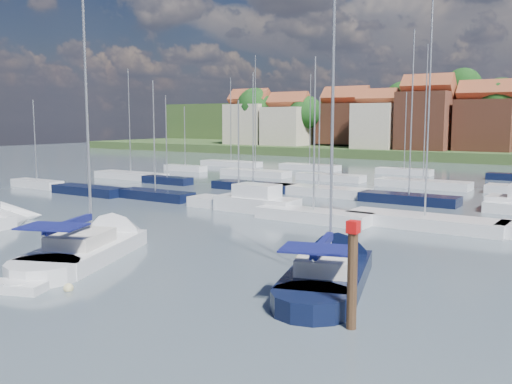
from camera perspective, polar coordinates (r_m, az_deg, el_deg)
The scene contains 8 objects.
ground at distance 62.00m, azimuth 14.58°, elevation 0.12°, with size 260.00×260.00×0.00m, color #42505A.
sailboat_centre at distance 33.77m, azimuth -15.13°, elevation -5.13°, with size 8.20×13.49×17.79m.
sailboat_navy at distance 27.72m, azimuth 7.73°, elevation -7.64°, with size 6.72×12.65×16.92m.
tender at distance 27.18m, azimuth -22.82°, elevation -8.77°, with size 2.70×1.95×0.53m.
timber_piling at distance 20.97m, azimuth 9.54°, elevation -10.94°, with size 0.40×0.40×6.18m.
buoy_d at distance 26.66m, azimuth -18.24°, elevation -9.33°, with size 0.45×0.45×0.45m, color beige.
buoy_e at distance 30.45m, azimuth 4.44°, elevation -6.92°, with size 0.54×0.54×0.54m, color beige.
marina_field at distance 56.78m, azimuth 14.79°, elevation -0.08°, with size 79.62×41.41×15.93m.
Camera 1 is at (20.16, -18.16, 7.44)m, focal length 40.00 mm.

